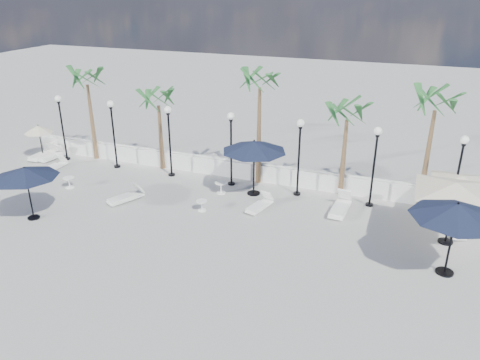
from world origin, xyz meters
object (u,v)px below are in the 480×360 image
(lounger_2, at_px, (55,166))
(lounger_3, at_px, (260,205))
(lounger_1, at_px, (52,156))
(lounger_4, at_px, (126,197))
(parasol_navy_mid, at_px, (254,146))
(parasol_cream_sq_b, at_px, (462,176))
(parasol_cream_sq_a, at_px, (457,183))
(lounger_0, at_px, (43,154))
(parasol_navy_right, at_px, (457,211))
(lounger_6, at_px, (452,228))
(parasol_navy_left, at_px, (25,173))
(parasol_cream_small, at_px, (39,130))
(lounger_5, at_px, (340,207))

(lounger_2, relative_size, lounger_3, 0.93)
(lounger_1, xyz_separation_m, lounger_2, (1.24, -1.24, -0.01))
(lounger_4, height_order, parasol_navy_mid, parasol_navy_mid)
(lounger_2, relative_size, parasol_cream_sq_b, 0.35)
(parasol_cream_sq_b, bearing_deg, parasol_navy_mid, -177.59)
(lounger_2, height_order, parasol_cream_sq_b, parasol_cream_sq_b)
(parasol_cream_sq_b, bearing_deg, lounger_4, -167.14)
(parasol_cream_sq_a, xyz_separation_m, parasol_cream_sq_b, (0.37, 2.06, -0.46))
(lounger_3, bearing_deg, lounger_0, -173.70)
(parasol_navy_right, bearing_deg, lounger_3, 162.43)
(lounger_0, distance_m, lounger_4, 8.68)
(lounger_3, bearing_deg, parasol_cream_sq_a, 12.71)
(lounger_4, relative_size, parasol_navy_mid, 0.60)
(lounger_4, xyz_separation_m, lounger_6, (14.55, 2.27, -0.02))
(lounger_1, bearing_deg, parasol_navy_left, -47.02)
(lounger_4, distance_m, parasol_cream_sq_a, 14.53)
(parasol_navy_right, bearing_deg, lounger_0, 168.74)
(parasol_cream_sq_b, xyz_separation_m, parasol_cream_small, (-22.64, 0.00, -0.40))
(parasol_cream_sq_a, bearing_deg, lounger_5, 165.00)
(lounger_3, height_order, parasol_cream_small, parasol_cream_small)
(parasol_cream_sq_a, relative_size, parasol_cream_sq_b, 1.24)
(parasol_navy_right, relative_size, parasol_cream_small, 1.54)
(parasol_navy_left, xyz_separation_m, parasol_navy_mid, (8.33, 5.93, 0.31))
(lounger_1, bearing_deg, parasol_cream_small, -170.55)
(lounger_5, bearing_deg, lounger_1, 179.92)
(lounger_3, relative_size, parasol_cream_sq_b, 0.38)
(lounger_4, bearing_deg, parasol_cream_small, -178.04)
(lounger_5, bearing_deg, parasol_navy_mid, 176.55)
(lounger_3, height_order, parasol_navy_right, parasol_navy_right)
(parasol_navy_mid, bearing_deg, parasol_navy_left, -144.54)
(lounger_0, relative_size, lounger_1, 1.09)
(lounger_5, relative_size, lounger_6, 1.19)
(lounger_3, distance_m, parasol_navy_right, 8.61)
(lounger_4, xyz_separation_m, parasol_navy_right, (14.20, -1.06, 2.28))
(lounger_3, xyz_separation_m, lounger_5, (3.54, 1.02, 0.05))
(lounger_6, relative_size, parasol_cream_sq_b, 0.37)
(lounger_6, relative_size, parasol_navy_mid, 0.55)
(lounger_6, bearing_deg, parasol_cream_small, 157.42)
(parasol_cream_small, bearing_deg, lounger_0, 89.03)
(lounger_5, xyz_separation_m, parasol_navy_left, (-12.69, -5.45, 1.92))
(lounger_0, relative_size, lounger_4, 1.03)
(lounger_3, height_order, parasol_navy_left, parasol_navy_left)
(lounger_6, bearing_deg, lounger_1, 157.28)
(parasol_navy_mid, xyz_separation_m, parasol_cream_sq_b, (9.18, 0.39, -0.32))
(lounger_0, bearing_deg, parasol_cream_small, -90.00)
(lounger_1, relative_size, lounger_5, 0.85)
(lounger_1, height_order, parasol_cream_sq_a, parasol_cream_sq_a)
(lounger_3, distance_m, parasol_navy_mid, 2.85)
(lounger_0, xyz_separation_m, parasol_cream_sq_a, (22.28, -2.09, 2.38))
(parasol_cream_sq_a, bearing_deg, lounger_0, 174.65)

